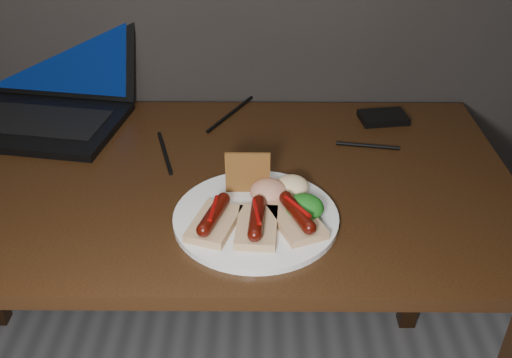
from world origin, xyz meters
The scene contains 12 objects.
desk centered at (0.00, 1.38, 0.66)m, with size 1.40×0.70×0.75m.
laptop centered at (-0.34, 1.65, 0.80)m, with size 0.45×0.41×0.25m.
hard_drive centered at (0.48, 1.63, 0.76)m, with size 0.11×0.07×0.02m, color black.
desk_cables centered at (-0.02, 1.52, 0.75)m, with size 0.96×0.41×0.01m.
plate centered at (0.17, 1.23, 0.76)m, with size 0.30×0.30×0.01m, color silver.
bread_sausage_left centered at (0.10, 1.19, 0.78)m, with size 0.10×0.13×0.04m.
bread_sausage_center centered at (0.18, 1.18, 0.78)m, with size 0.08×0.12×0.04m.
bread_sausage_right centered at (0.25, 1.20, 0.78)m, with size 0.11×0.13×0.04m.
crispbread centered at (0.16, 1.30, 0.80)m, with size 0.09×0.01×0.09m, color brown.
salad_greens centered at (0.26, 1.23, 0.78)m, with size 0.07×0.07×0.04m, color #135811.
salsa_mound centered at (0.20, 1.28, 0.78)m, with size 0.07×0.07×0.04m, color #A31410.
coleslaw_mound centered at (0.24, 1.30, 0.78)m, with size 0.06×0.06×0.04m, color silver.
Camera 1 is at (0.18, 0.39, 1.38)m, focal length 40.00 mm.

